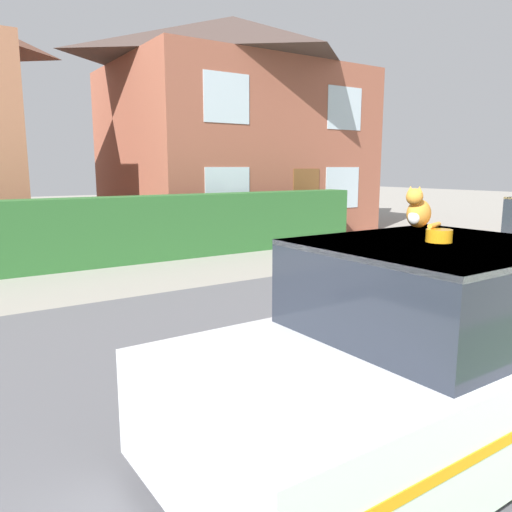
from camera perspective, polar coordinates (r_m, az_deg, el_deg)
road_strip at (r=6.50m, az=8.46°, el=-9.07°), size 28.00×6.56×0.01m
garden_hedge at (r=11.37m, az=-18.08°, el=2.60°), size 14.32×0.71×1.49m
police_car at (r=4.05m, az=18.73°, el=-10.53°), size 4.09×1.85×1.67m
cat at (r=3.92m, az=18.04°, el=4.91°), size 0.37×0.23×0.31m
house_right at (r=17.60m, az=-2.56°, el=14.80°), size 8.12×6.62×7.04m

